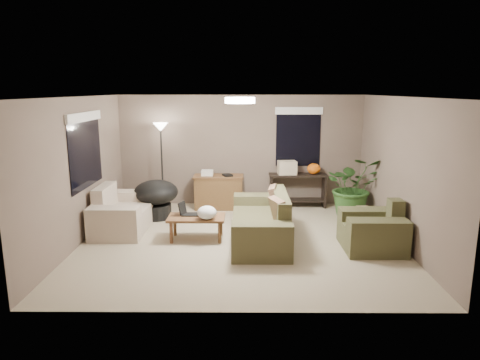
{
  "coord_description": "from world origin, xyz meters",
  "views": [
    {
      "loc": [
        0.06,
        -7.18,
        2.62
      ],
      "look_at": [
        0.0,
        0.2,
        1.05
      ],
      "focal_mm": 32.0,
      "sensor_mm": 36.0,
      "label": 1
    }
  ],
  "objects_px": {
    "loveseat": "(122,214)",
    "floor_lamp": "(161,137)",
    "main_sofa": "(262,224)",
    "armchair": "(373,232)",
    "cat_scratching_post": "(363,222)",
    "houseplant": "(353,193)",
    "coffee_table": "(196,220)",
    "desk": "(219,192)",
    "console_table": "(298,188)",
    "papasan_chair": "(156,196)"
  },
  "relations": [
    {
      "from": "loveseat",
      "to": "floor_lamp",
      "type": "xyz_separation_m",
      "value": [
        0.52,
        1.46,
        1.3
      ]
    },
    {
      "from": "main_sofa",
      "to": "armchair",
      "type": "distance_m",
      "value": 1.87
    },
    {
      "from": "loveseat",
      "to": "floor_lamp",
      "type": "relative_size",
      "value": 0.84
    },
    {
      "from": "cat_scratching_post",
      "to": "houseplant",
      "type": "bearing_deg",
      "value": 85.57
    },
    {
      "from": "coffee_table",
      "to": "main_sofa",
      "type": "bearing_deg",
      "value": -1.48
    },
    {
      "from": "desk",
      "to": "cat_scratching_post",
      "type": "bearing_deg",
      "value": -31.43
    },
    {
      "from": "coffee_table",
      "to": "console_table",
      "type": "distance_m",
      "value": 3.02
    },
    {
      "from": "console_table",
      "to": "houseplant",
      "type": "xyz_separation_m",
      "value": [
        1.06,
        -0.74,
        0.06
      ]
    },
    {
      "from": "coffee_table",
      "to": "floor_lamp",
      "type": "height_order",
      "value": "floor_lamp"
    },
    {
      "from": "desk",
      "to": "houseplant",
      "type": "relative_size",
      "value": 0.86
    },
    {
      "from": "armchair",
      "to": "coffee_table",
      "type": "distance_m",
      "value": 3.02
    },
    {
      "from": "desk",
      "to": "cat_scratching_post",
      "type": "xyz_separation_m",
      "value": [
        2.76,
        -1.69,
        -0.16
      ]
    },
    {
      "from": "main_sofa",
      "to": "houseplant",
      "type": "relative_size",
      "value": 1.72
    },
    {
      "from": "main_sofa",
      "to": "cat_scratching_post",
      "type": "relative_size",
      "value": 4.4
    },
    {
      "from": "loveseat",
      "to": "papasan_chair",
      "type": "height_order",
      "value": "loveseat"
    },
    {
      "from": "desk",
      "to": "console_table",
      "type": "bearing_deg",
      "value": 5.44
    },
    {
      "from": "coffee_table",
      "to": "houseplant",
      "type": "relative_size",
      "value": 0.78
    },
    {
      "from": "main_sofa",
      "to": "armchair",
      "type": "bearing_deg",
      "value": -12.64
    },
    {
      "from": "coffee_table",
      "to": "papasan_chair",
      "type": "bearing_deg",
      "value": 127.02
    },
    {
      "from": "main_sofa",
      "to": "floor_lamp",
      "type": "height_order",
      "value": "floor_lamp"
    },
    {
      "from": "desk",
      "to": "floor_lamp",
      "type": "height_order",
      "value": "floor_lamp"
    },
    {
      "from": "main_sofa",
      "to": "desk",
      "type": "relative_size",
      "value": 2.0
    },
    {
      "from": "main_sofa",
      "to": "armchair",
      "type": "relative_size",
      "value": 2.2
    },
    {
      "from": "armchair",
      "to": "houseplant",
      "type": "xyz_separation_m",
      "value": [
        0.13,
        1.9,
        0.2
      ]
    },
    {
      "from": "armchair",
      "to": "papasan_chair",
      "type": "relative_size",
      "value": 1.11
    },
    {
      "from": "papasan_chair",
      "to": "floor_lamp",
      "type": "bearing_deg",
      "value": 89.83
    },
    {
      "from": "floor_lamp",
      "to": "houseplant",
      "type": "bearing_deg",
      "value": -7.67
    },
    {
      "from": "floor_lamp",
      "to": "loveseat",
      "type": "bearing_deg",
      "value": -109.62
    },
    {
      "from": "loveseat",
      "to": "armchair",
      "type": "xyz_separation_m",
      "value": [
        4.47,
        -1.0,
        0.0
      ]
    },
    {
      "from": "armchair",
      "to": "desk",
      "type": "distance_m",
      "value": 3.67
    },
    {
      "from": "loveseat",
      "to": "papasan_chair",
      "type": "distance_m",
      "value": 0.91
    },
    {
      "from": "cat_scratching_post",
      "to": "loveseat",
      "type": "bearing_deg",
      "value": 177.34
    },
    {
      "from": "papasan_chair",
      "to": "console_table",
      "type": "bearing_deg",
      "value": 16.89
    },
    {
      "from": "armchair",
      "to": "desk",
      "type": "bearing_deg",
      "value": 137.64
    },
    {
      "from": "coffee_table",
      "to": "houseplant",
      "type": "distance_m",
      "value": 3.45
    },
    {
      "from": "armchair",
      "to": "coffee_table",
      "type": "bearing_deg",
      "value": 171.64
    },
    {
      "from": "desk",
      "to": "coffee_table",
      "type": "bearing_deg",
      "value": -97.83
    },
    {
      "from": "console_table",
      "to": "floor_lamp",
      "type": "height_order",
      "value": "floor_lamp"
    },
    {
      "from": "houseplant",
      "to": "loveseat",
      "type": "bearing_deg",
      "value": -168.84
    },
    {
      "from": "main_sofa",
      "to": "desk",
      "type": "distance_m",
      "value": 2.24
    },
    {
      "from": "console_table",
      "to": "cat_scratching_post",
      "type": "height_order",
      "value": "console_table"
    },
    {
      "from": "armchair",
      "to": "main_sofa",
      "type": "bearing_deg",
      "value": 167.36
    },
    {
      "from": "armchair",
      "to": "papasan_chair",
      "type": "xyz_separation_m",
      "value": [
        -3.96,
        1.72,
        0.17
      ]
    },
    {
      "from": "coffee_table",
      "to": "papasan_chair",
      "type": "height_order",
      "value": "papasan_chair"
    },
    {
      "from": "loveseat",
      "to": "armchair",
      "type": "distance_m",
      "value": 4.58
    },
    {
      "from": "main_sofa",
      "to": "armchair",
      "type": "xyz_separation_m",
      "value": [
        1.83,
        -0.41,
        0.0
      ]
    },
    {
      "from": "desk",
      "to": "houseplant",
      "type": "xyz_separation_m",
      "value": [
        2.84,
        -0.57,
        0.12
      ]
    },
    {
      "from": "papasan_chair",
      "to": "houseplant",
      "type": "xyz_separation_m",
      "value": [
        4.09,
        0.18,
        0.03
      ]
    },
    {
      "from": "loveseat",
      "to": "main_sofa",
      "type": "bearing_deg",
      "value": -12.48
    },
    {
      "from": "armchair",
      "to": "cat_scratching_post",
      "type": "distance_m",
      "value": 0.79
    }
  ]
}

